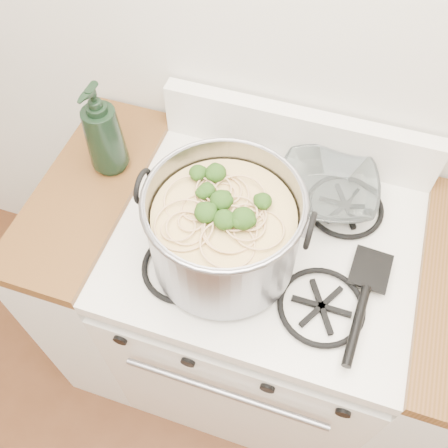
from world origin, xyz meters
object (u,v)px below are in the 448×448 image
gas_range (257,314)px  stock_pot (224,231)px  glass_bowl (327,193)px  bottle (102,129)px  spatula (372,268)px

gas_range → stock_pot: size_ratio=2.41×
gas_range → glass_bowl: (0.12, 0.17, 0.50)m
stock_pot → bottle: size_ratio=1.40×
bottle → spatula: bearing=-5.0°
stock_pot → gas_range: bearing=48.1°
stock_pot → bottle: 0.43m
spatula → bottle: (-0.73, 0.11, 0.12)m
gas_range → glass_bowl: 0.54m
gas_range → bottle: 0.78m
spatula → bottle: bearing=174.6°
bottle → glass_bowl: bearing=11.0°
stock_pot → spatula: (0.35, 0.07, -0.10)m
glass_bowl → bottle: size_ratio=0.37×
glass_bowl → bottle: 0.60m
spatula → gas_range: bearing=178.5°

